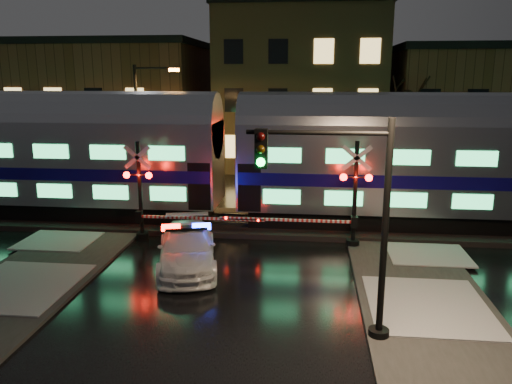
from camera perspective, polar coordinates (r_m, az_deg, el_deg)
ground at (r=18.82m, az=-2.99°, el=-8.23°), size 120.00×120.00×0.00m
ballast at (r=23.46m, az=-1.05°, el=-3.51°), size 90.00×4.20×0.24m
sidewalk_right at (r=13.67m, az=21.79°, el=-17.72°), size 4.00×20.00×0.12m
building_left at (r=42.43m, az=-15.95°, el=9.52°), size 14.00×10.00×9.00m
building_mid at (r=39.81m, az=5.10°, el=11.56°), size 12.00×11.00×11.50m
building_right at (r=41.19m, az=23.64°, el=8.48°), size 12.00×10.00×8.50m
train at (r=22.85m, az=-3.06°, el=4.42°), size 51.00×3.12×5.92m
police_car at (r=18.45m, az=-7.89°, el=-6.36°), size 3.15×5.35×1.62m
crossing_signal_right at (r=20.29m, az=10.23°, el=-1.44°), size 6.18×0.67×4.37m
crossing_signal_left at (r=21.33m, az=-12.25°, el=-0.99°), size 5.96×0.66×4.22m
traffic_light at (r=12.91m, az=10.51°, el=-3.88°), size 3.81×0.69×5.89m
streetlight at (r=27.93m, az=-12.88°, el=7.55°), size 2.48×0.26×7.42m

